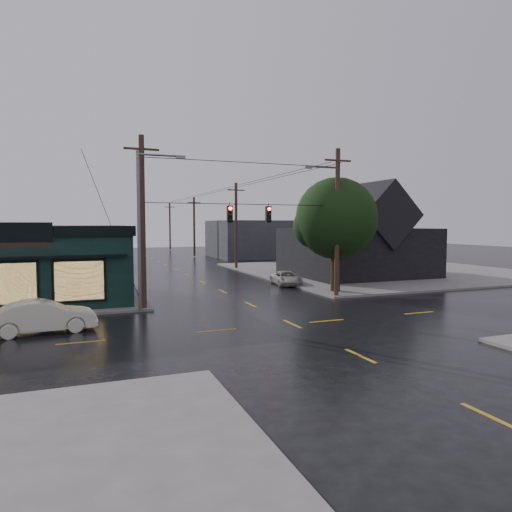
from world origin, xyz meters
name	(u,v)px	position (x,y,z in m)	size (l,w,h in m)	color
ground_plane	(292,324)	(0.00, 0.00, 0.00)	(160.00, 160.00, 0.00)	black
sidewalk_ne	(379,271)	(20.00, 20.00, 0.07)	(28.00, 28.00, 0.15)	#5F5D58
ne_building	(356,230)	(15.00, 17.00, 4.47)	(12.60, 11.60, 8.75)	black
corner_tree	(336,219)	(7.55, 8.38, 5.44)	(5.96, 5.96, 8.30)	black
utility_pole_nw	(144,310)	(-6.50, 6.50, 0.00)	(2.00, 0.32, 10.15)	#311F16
utility_pole_ne	(336,297)	(6.50, 6.50, 0.00)	(2.00, 0.32, 10.15)	#311F16
utility_pole_far_a	(236,269)	(6.50, 28.00, 0.00)	(2.00, 0.32, 9.65)	#311F16
utility_pole_far_b	(194,257)	(6.50, 48.00, 0.00)	(2.00, 0.32, 9.15)	#311F16
utility_pole_far_c	(170,250)	(6.50, 68.00, 0.00)	(2.00, 0.32, 9.15)	#311F16
span_signal_assembly	(249,214)	(0.10, 6.50, 5.70)	(13.00, 0.48, 1.23)	black
streetlight_nw	(140,313)	(-6.80, 5.80, 0.00)	(5.40, 0.30, 9.15)	slate
streetlight_ne	(337,295)	(7.00, 7.20, 0.00)	(5.40, 0.30, 9.15)	slate
bg_building_west	(44,248)	(-14.00, 40.00, 2.20)	(12.00, 10.00, 4.40)	#3F362D
bg_building_east	(259,239)	(16.00, 45.00, 2.80)	(14.00, 12.00, 5.60)	#2B2B30
sedan_cream	(43,316)	(-11.61, 2.51, 0.77)	(1.63, 4.67, 1.54)	beige
suv_silver	(286,278)	(6.00, 13.59, 0.57)	(1.89, 4.11, 1.14)	#ABA79E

